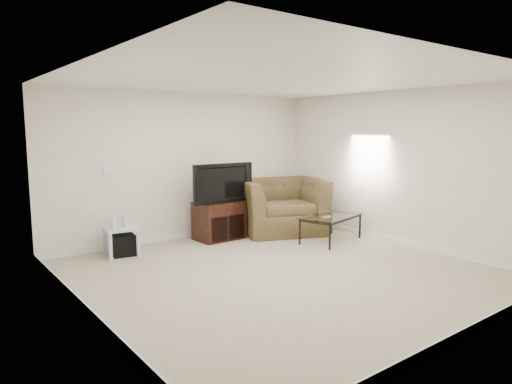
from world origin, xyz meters
TOP-DOWN VIEW (x-y plane):
  - floor at (0.00, 0.00)m, footprint 5.00×5.00m
  - ceiling at (0.00, 0.00)m, footprint 5.00×5.00m
  - wall_back at (0.00, 2.50)m, footprint 5.00×0.02m
  - wall_left at (-2.50, 0.00)m, footprint 0.02×5.00m
  - wall_right at (2.50, 0.00)m, footprint 0.02×5.00m
  - plate_back at (-1.40, 2.49)m, footprint 0.12×0.02m
  - plate_right_switch at (2.49, 1.60)m, footprint 0.02×0.09m
  - plate_right_outlet at (2.49, 1.30)m, footprint 0.02×0.08m
  - tv_stand at (0.35, 2.05)m, footprint 0.81×0.58m
  - dvd_player at (0.35, 2.01)m, footprint 0.47×0.34m
  - television at (0.35, 2.02)m, footprint 1.07×0.22m
  - side_table at (-1.38, 2.05)m, footprint 0.51×0.51m
  - subwoofer at (-1.35, 2.07)m, footprint 0.37×0.37m
  - game_console at (-1.49, 2.05)m, footprint 0.07×0.15m
  - game_case at (-1.33, 2.03)m, footprint 0.05×0.13m
  - recliner at (1.57, 1.84)m, footprint 1.76×1.47m
  - coffee_table at (1.76, 0.77)m, footprint 1.25×0.89m
  - remote at (1.58, 0.71)m, footprint 0.18×0.06m

SIDE VIEW (x-z plane):
  - floor at x=0.00m, z-range 0.00..0.00m
  - subwoofer at x=-1.35m, z-range -0.01..0.32m
  - side_table at x=-1.38m, z-range 0.00..0.44m
  - coffee_table at x=1.76m, z-range 0.00..0.44m
  - plate_right_outlet at x=2.49m, z-range 0.24..0.36m
  - tv_stand at x=0.35m, z-range 0.00..0.66m
  - remote at x=1.58m, z-range 0.44..0.46m
  - game_case at x=-1.33m, z-range 0.44..0.61m
  - game_console at x=-1.49m, z-range 0.44..0.64m
  - dvd_player at x=0.35m, z-range 0.51..0.58m
  - recliner at x=1.57m, z-range 0.00..1.31m
  - television at x=0.35m, z-range 0.66..1.32m
  - wall_back at x=0.00m, z-range 0.00..2.50m
  - wall_left at x=-2.50m, z-range 0.00..2.50m
  - wall_right at x=2.50m, z-range 0.00..2.50m
  - plate_back at x=-1.40m, z-range 1.19..1.31m
  - plate_right_switch at x=2.49m, z-range 1.19..1.31m
  - ceiling at x=0.00m, z-range 2.50..2.50m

